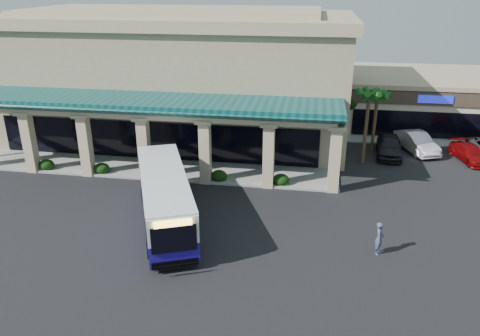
% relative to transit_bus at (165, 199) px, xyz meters
% --- Properties ---
extents(ground, '(110.00, 110.00, 0.00)m').
position_rel_transit_bus_xyz_m(ground, '(4.04, 1.00, -1.58)').
color(ground, black).
extents(main_building, '(30.80, 14.80, 11.35)m').
position_rel_transit_bus_xyz_m(main_building, '(-3.96, 17.00, 4.10)').
color(main_building, tan).
rests_on(main_building, ground).
extents(arcade, '(30.00, 6.20, 5.70)m').
position_rel_transit_bus_xyz_m(arcade, '(-3.96, 7.80, 1.27)').
color(arcade, '#0A3F3F').
rests_on(arcade, ground).
extents(strip_mall, '(22.50, 12.50, 4.90)m').
position_rel_transit_bus_xyz_m(strip_mall, '(22.04, 25.00, 0.87)').
color(strip_mall, beige).
rests_on(strip_mall, ground).
extents(palm_0, '(2.40, 2.40, 6.60)m').
position_rel_transit_bus_xyz_m(palm_0, '(12.54, 12.00, 1.72)').
color(palm_0, '#175719').
rests_on(palm_0, ground).
extents(palm_1, '(2.40, 2.40, 5.80)m').
position_rel_transit_bus_xyz_m(palm_1, '(13.54, 15.00, 1.32)').
color(palm_1, '#175719').
rests_on(palm_1, ground).
extents(broadleaf_tree, '(2.60, 2.60, 4.81)m').
position_rel_transit_bus_xyz_m(broadleaf_tree, '(11.54, 20.00, 0.83)').
color(broadleaf_tree, black).
rests_on(broadleaf_tree, ground).
extents(transit_bus, '(6.77, 11.44, 3.16)m').
position_rel_transit_bus_xyz_m(transit_bus, '(0.00, 0.00, 0.00)').
color(transit_bus, '#1F1091').
rests_on(transit_bus, ground).
extents(pedestrian, '(0.58, 0.75, 1.85)m').
position_rel_transit_bus_xyz_m(pedestrian, '(12.28, -1.50, -0.65)').
color(pedestrian, '#46486A').
rests_on(pedestrian, ground).
extents(car_silver, '(2.43, 5.14, 1.70)m').
position_rel_transit_bus_xyz_m(car_silver, '(14.81, 14.08, -0.73)').
color(car_silver, black).
rests_on(car_silver, ground).
extents(car_white, '(3.39, 5.31, 1.65)m').
position_rel_transit_bus_xyz_m(car_white, '(17.24, 15.46, -0.75)').
color(car_white, silver).
rests_on(car_white, ground).
extents(car_red, '(2.85, 4.72, 1.28)m').
position_rel_transit_bus_xyz_m(car_red, '(21.08, 13.88, -0.94)').
color(car_red, maroon).
rests_on(car_red, ground).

